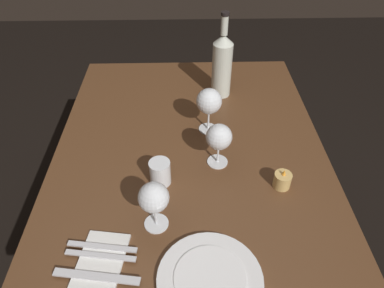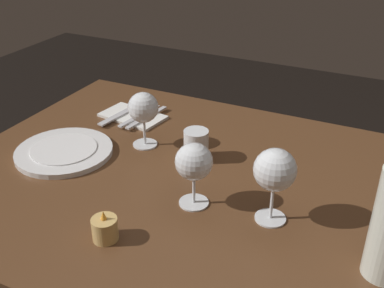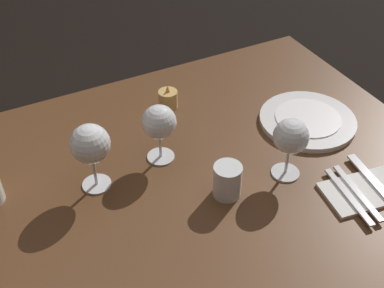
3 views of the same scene
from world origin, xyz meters
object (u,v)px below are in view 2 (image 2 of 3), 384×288
(folded_napkin, at_px, (133,116))
(votive_candle, at_px, (105,229))
(wine_glass_left, at_px, (275,171))
(dinner_plate, at_px, (64,151))
(table_knife, at_px, (124,112))
(fork_outer, at_px, (147,117))
(wine_glass_centre, at_px, (194,163))
(wine_glass_right, at_px, (143,109))
(fork_inner, at_px, (140,116))
(water_tumbler, at_px, (196,146))

(folded_napkin, bearing_deg, votive_candle, 116.77)
(wine_glass_left, relative_size, dinner_plate, 0.66)
(votive_candle, bearing_deg, table_knife, -60.55)
(dinner_plate, bearing_deg, fork_outer, -108.99)
(wine_glass_centre, bearing_deg, wine_glass_right, -38.11)
(wine_glass_right, height_order, table_knife, wine_glass_right)
(fork_inner, bearing_deg, dinner_plate, 75.94)
(wine_glass_right, relative_size, wine_glass_centre, 1.02)
(wine_glass_right, relative_size, fork_outer, 0.84)
(wine_glass_centre, relative_size, folded_napkin, 0.72)
(folded_napkin, bearing_deg, fork_outer, 180.00)
(folded_napkin, xyz_separation_m, fork_inner, (-0.03, 0.00, 0.01))
(wine_glass_left, xyz_separation_m, fork_outer, (0.48, -0.30, -0.11))
(wine_glass_left, distance_m, folded_napkin, 0.61)
(fork_inner, bearing_deg, water_tumbler, 151.38)
(table_knife, bearing_deg, dinner_plate, 87.46)
(dinner_plate, xyz_separation_m, folded_napkin, (-0.04, -0.27, -0.00))
(fork_outer, bearing_deg, folded_napkin, 0.00)
(folded_napkin, distance_m, table_knife, 0.03)
(wine_glass_centre, distance_m, folded_napkin, 0.49)
(wine_glass_left, xyz_separation_m, wine_glass_right, (0.40, -0.16, -0.01))
(wine_glass_right, bearing_deg, wine_glass_left, 157.87)
(wine_glass_left, relative_size, wine_glass_centre, 1.12)
(wine_glass_right, xyz_separation_m, fork_inner, (0.10, -0.13, -0.10))
(water_tumbler, height_order, dinner_plate, water_tumbler)
(wine_glass_left, relative_size, table_knife, 0.78)
(fork_outer, xyz_separation_m, table_knife, (0.08, 0.00, 0.00))
(water_tumbler, bearing_deg, fork_inner, -28.62)
(votive_candle, xyz_separation_m, folded_napkin, (0.25, -0.50, -0.02))
(water_tumbler, distance_m, table_knife, 0.34)
(wine_glass_left, height_order, wine_glass_right, wine_glass_left)
(wine_glass_left, distance_m, fork_outer, 0.57)
(dinner_plate, relative_size, fork_inner, 1.40)
(wine_glass_left, bearing_deg, folded_napkin, -29.41)
(water_tumbler, bearing_deg, votive_candle, 85.88)
(water_tumbler, height_order, fork_outer, water_tumbler)
(wine_glass_left, distance_m, fork_inner, 0.59)
(wine_glass_right, distance_m, folded_napkin, 0.21)
(folded_napkin, relative_size, table_knife, 0.97)
(dinner_plate, distance_m, folded_napkin, 0.27)
(votive_candle, distance_m, fork_outer, 0.54)
(dinner_plate, bearing_deg, votive_candle, 141.62)
(votive_candle, relative_size, table_knife, 0.32)
(fork_outer, bearing_deg, wine_glass_centre, 134.18)
(wine_glass_right, bearing_deg, table_knife, -40.90)
(folded_napkin, bearing_deg, fork_inner, 180.00)
(wine_glass_centre, xyz_separation_m, fork_outer, (0.31, -0.32, -0.09))
(wine_glass_right, distance_m, water_tumbler, 0.17)
(wine_glass_left, height_order, table_knife, wine_glass_left)
(fork_outer, relative_size, table_knife, 0.86)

